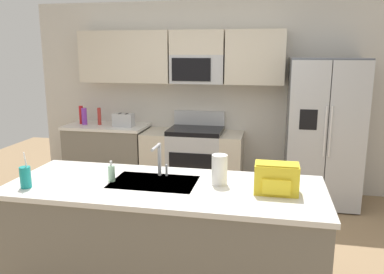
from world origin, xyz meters
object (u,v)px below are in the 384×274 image
at_px(range_oven, 193,161).
at_px(pepper_mill, 99,116).
at_px(backpack, 277,178).
at_px(sink_faucet, 159,157).
at_px(bottle_purple, 84,116).
at_px(bottle_red, 81,115).
at_px(soap_dispenser, 111,173).
at_px(drink_cup_teal, 25,177).
at_px(toaster, 123,120).
at_px(paper_towel_roll, 219,170).
at_px(refrigerator, 323,133).

relative_size(range_oven, pepper_mill, 5.62).
bearing_deg(backpack, sink_faucet, 168.34).
height_order(bottle_purple, bottle_red, bottle_red).
bearing_deg(soap_dispenser, drink_cup_teal, -154.99).
xyz_separation_m(pepper_mill, soap_dispenser, (1.15, -2.29, -0.05)).
bearing_deg(drink_cup_teal, toaster, 94.16).
bearing_deg(bottle_purple, soap_dispenser, -58.80).
distance_m(toaster, drink_cup_teal, 2.52).
bearing_deg(drink_cup_teal, backpack, 8.16).
distance_m(soap_dispenser, paper_towel_roll, 0.87).
xyz_separation_m(refrigerator, soap_dispenser, (-1.90, -2.22, 0.04)).
relative_size(drink_cup_teal, paper_towel_roll, 1.19).
xyz_separation_m(pepper_mill, paper_towel_roll, (2.01, -2.19, -0.00)).
bearing_deg(backpack, soap_dispenser, 179.87).
bearing_deg(refrigerator, paper_towel_roll, -116.01).
xyz_separation_m(refrigerator, bottle_purple, (-3.26, 0.04, 0.09)).
relative_size(refrigerator, paper_towel_roll, 7.71).
relative_size(bottle_purple, backpack, 0.74).
distance_m(range_oven, toaster, 1.12).
bearing_deg(pepper_mill, sink_faucet, -54.45).
bearing_deg(paper_towel_roll, soap_dispenser, -173.42).
bearing_deg(toaster, refrigerator, -0.42).
distance_m(toaster, pepper_mill, 0.39).
distance_m(toaster, soap_dispenser, 2.37).
distance_m(pepper_mill, paper_towel_roll, 2.97).
distance_m(range_oven, sink_faucet, 2.19).
distance_m(bottle_purple, paper_towel_roll, 3.10).
distance_m(toaster, backpack, 3.05).
height_order(pepper_mill, paper_towel_roll, pepper_mill).
distance_m(drink_cup_teal, soap_dispenser, 0.65).
bearing_deg(bottle_red, bottle_purple, -36.38).
relative_size(toaster, paper_towel_roll, 1.17).
bearing_deg(range_oven, bottle_purple, -178.74).
height_order(bottle_red, drink_cup_teal, drink_cup_teal).
relative_size(range_oven, backpack, 4.25).
xyz_separation_m(refrigerator, toaster, (-2.67, 0.02, 0.07)).
distance_m(refrigerator, sink_faucet, 2.55).
xyz_separation_m(bottle_purple, soap_dispenser, (1.37, -2.26, -0.05)).
relative_size(toaster, soap_dispenser, 1.65).
bearing_deg(refrigerator, bottle_purple, 179.35).
distance_m(range_oven, pepper_mill, 1.48).
relative_size(sink_faucet, paper_towel_roll, 1.17).
bearing_deg(drink_cup_teal, bottle_red, 108.31).
xyz_separation_m(sink_faucet, drink_cup_teal, (-0.93, -0.47, -0.08)).
bearing_deg(drink_cup_teal, sink_faucet, 26.67).
height_order(sink_faucet, soap_dispenser, sink_faucet).
bearing_deg(paper_towel_roll, pepper_mill, 132.63).
xyz_separation_m(bottle_red, drink_cup_teal, (0.86, -2.58, -0.05)).
bearing_deg(toaster, sink_faucet, -61.41).
distance_m(toaster, paper_towel_roll, 2.69).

